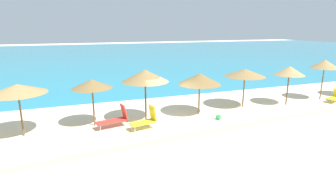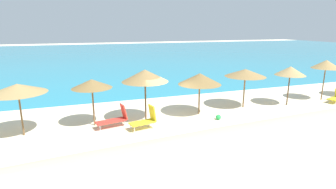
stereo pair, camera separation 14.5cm
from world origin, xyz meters
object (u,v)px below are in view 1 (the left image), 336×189
Objects in this scene: beach_umbrella_3 at (92,84)px; beach_ball at (218,117)px; beach_umbrella_2 at (17,89)px; beach_umbrella_8 at (325,64)px; beach_umbrella_4 at (145,76)px; lounge_chair_2 at (115,118)px; beach_umbrella_6 at (245,73)px; beach_umbrella_5 at (200,79)px; beach_umbrella_7 at (290,71)px; lounge_chair_3 at (335,97)px; lounge_chair_0 at (146,119)px.

beach_ball is at bearing -11.73° from beach_umbrella_3.
beach_umbrella_8 reaches higher than beach_umbrella_2.
beach_umbrella_4 is 1.70× the size of lounge_chair_2.
beach_umbrella_4 is (2.83, -0.16, 0.29)m from beach_umbrella_3.
beach_umbrella_2 is 10.51m from beach_ball.
beach_umbrella_6 is 0.90× the size of beach_umbrella_8.
beach_umbrella_5 is 3.45m from beach_umbrella_6.
beach_umbrella_7 is 1.53× the size of lounge_chair_2.
beach_umbrella_5 is 1.82× the size of lounge_chair_3.
beach_umbrella_3 is 16.66m from lounge_chair_3.
lounge_chair_2 is (-11.72, -0.30, -1.87)m from beach_umbrella_7.
beach_umbrella_7 is 4.31m from lounge_chair_3.
beach_umbrella_5 is at bearing -173.74° from beach_umbrella_6.
beach_umbrella_6 is at bearing -96.47° from lounge_chair_2.
lounge_chair_2 is at bearing -4.06° from beach_umbrella_2.
beach_umbrella_6 reaches higher than lounge_chair_0.
beach_umbrella_4 reaches higher than lounge_chair_2.
lounge_chair_2 reaches higher than lounge_chair_3.
beach_umbrella_5 is 9.95m from beach_umbrella_8.
lounge_chair_2 is 5.74× the size of beach_ball.
beach_umbrella_8 is 2.43m from lounge_chair_3.
beach_umbrella_7 is (16.14, -0.01, -0.01)m from beach_umbrella_2.
beach_umbrella_3 is 7.28m from beach_ball.
beach_umbrella_6 is 1.52× the size of lounge_chair_2.
beach_umbrella_4 is at bearing -88.82° from lounge_chair_2.
beach_umbrella_8 is 2.01× the size of lounge_chair_0.
lounge_chair_0 is 1.03× the size of lounge_chair_3.
beach_umbrella_3 is 2.85m from beach_umbrella_4.
beach_ball is at bearing -17.46° from beach_umbrella_4.
beach_umbrella_6 is at bearing 177.42° from beach_umbrella_8.
lounge_chair_0 is at bearing -104.45° from beach_umbrella_4.
beach_umbrella_4 is 1.11× the size of beach_umbrella_7.
beach_umbrella_7 reaches higher than lounge_chair_3.
beach_umbrella_8 is 2.07× the size of lounge_chair_3.
lounge_chair_2 is (-1.49, 0.80, -0.04)m from lounge_chair_0.
beach_umbrella_3 is at bearing -178.53° from beach_umbrella_6.
lounge_chair_3 is (16.52, -0.92, -1.92)m from beach_umbrella_3.
beach_umbrella_7 is 1.82× the size of lounge_chair_0.
lounge_chair_3 is at bearing -4.37° from beach_umbrella_5.
lounge_chair_0 is (-7.09, -1.63, -1.79)m from beach_umbrella_6.
beach_ball is (10.21, -1.14, -2.21)m from beach_umbrella_2.
beach_umbrella_7 is (12.74, -0.29, 0.05)m from beach_umbrella_3.
beach_umbrella_3 is 1.47× the size of lounge_chair_2.
beach_ball is (4.29, -0.03, -0.36)m from lounge_chair_0.
beach_umbrella_3 reaches higher than beach_ball.
beach_umbrella_7 is 6.43m from beach_ball.
beach_umbrella_6 is (6.77, 0.41, -0.29)m from beach_umbrella_4.
beach_ball is (-2.80, -1.66, -2.15)m from beach_umbrella_6.
beach_umbrella_7 is at bearing -1.29° from beach_umbrella_3.
beach_umbrella_5 is 4.22m from lounge_chair_0.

